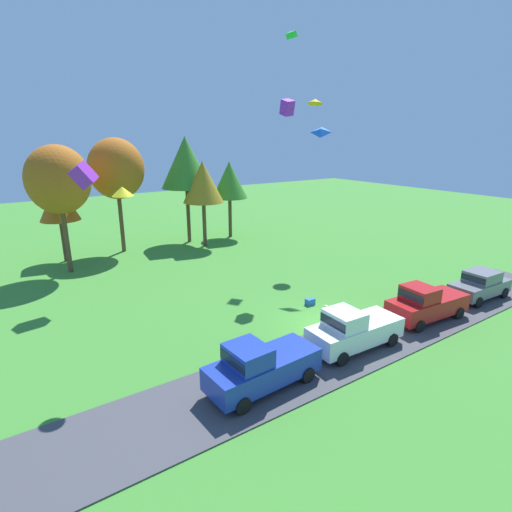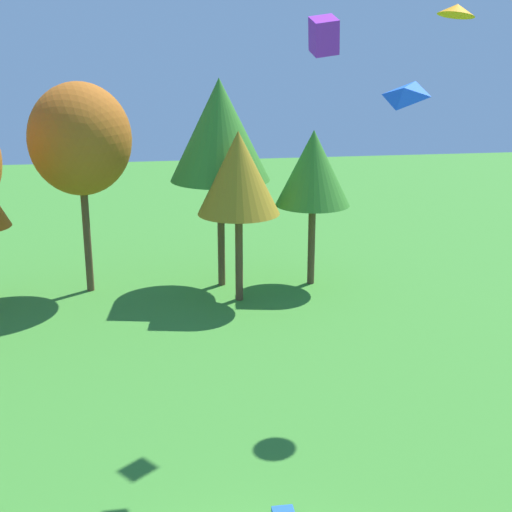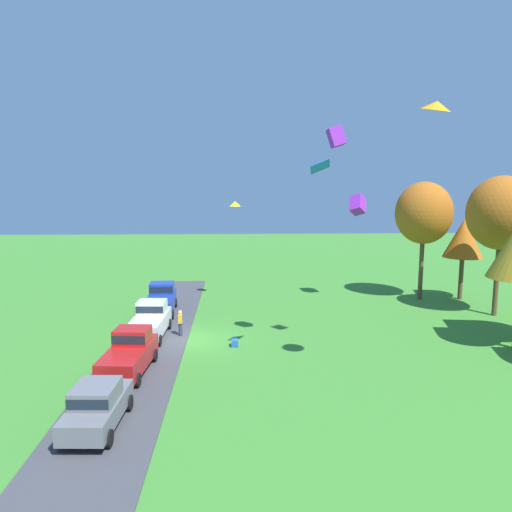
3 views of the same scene
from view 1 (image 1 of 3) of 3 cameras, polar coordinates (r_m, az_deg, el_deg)
ground_plane at (r=23.40m, az=9.57°, el=-9.42°), size 120.00×120.00×0.00m
pavement_strip at (r=21.73m, az=14.64°, el=-11.83°), size 36.00×4.40×0.06m
car_pickup_by_flagpole at (r=17.13m, az=0.53°, el=-15.40°), size 5.09×2.25×2.14m
car_pickup_far_end at (r=20.54m, az=13.62°, el=-10.12°), size 5.07×2.20×2.14m
car_pickup_mid_row at (r=24.88m, az=23.04°, el=-6.17°), size 5.13×2.35×2.14m
car_sedan_near_entrance at (r=29.77m, az=29.39°, el=-3.48°), size 4.47×2.10×1.84m
person_watching_sky at (r=21.79m, az=9.89°, el=-8.93°), size 0.36×0.24×1.71m
tree_left_of_center at (r=33.26m, az=-26.41°, el=9.70°), size 4.59×4.59×9.70m
tree_center_back at (r=36.78m, az=-26.40°, el=6.95°), size 3.18×3.18×6.72m
tree_lone_near at (r=37.81m, az=-19.35°, el=11.65°), size 4.81×4.81×10.16m
tree_far_right at (r=39.85m, az=-10.00°, el=12.99°), size 4.87×4.87×10.28m
tree_far_left at (r=38.18m, az=-7.60°, el=10.39°), size 3.82×3.82×8.07m
tree_right_of_center at (r=41.65m, az=-3.82°, el=10.74°), size 3.70×3.70×7.81m
cooler_box at (r=25.61m, az=7.73°, el=-6.47°), size 0.56×0.40×0.40m
kite_box_high_left at (r=29.12m, az=4.48°, el=20.39°), size 0.88×1.02×1.23m
kite_delta_near_flag at (r=18.25m, az=-18.55°, el=8.76°), size 1.30×1.30×0.42m
kite_delta_mid_center at (r=35.01m, az=8.45°, el=21.02°), size 1.81×1.79×0.61m
kite_diamond_topmost at (r=36.16m, az=4.94°, el=29.09°), size 0.88×0.92×0.65m
kite_box_high_right at (r=27.78m, az=-23.43°, el=10.55°), size 1.89×1.53×1.86m
kite_diamond_over_trees at (r=29.40m, az=9.26°, el=17.23°), size 1.43×1.44×0.75m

